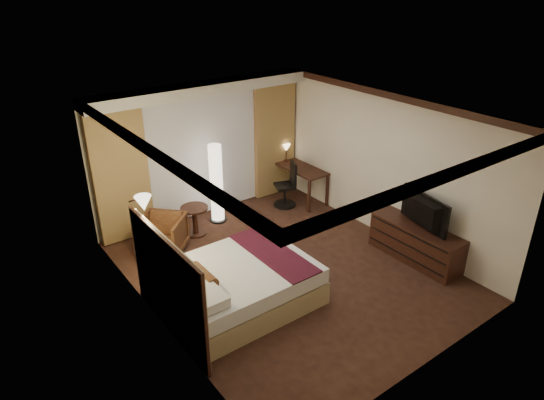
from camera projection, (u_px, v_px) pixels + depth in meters
floor at (286, 270)px, 8.14m from camera, size 4.50×5.50×0.01m
ceiling at (289, 113)px, 6.98m from camera, size 4.50×5.50×0.01m
back_wall at (201, 150)px, 9.55m from camera, size 4.50×0.02×2.70m
left_wall at (153, 241)px, 6.35m from camera, size 0.02×5.50×2.70m
right_wall at (385, 166)px, 8.77m from camera, size 0.02×5.50×2.70m
crown_molding at (288, 117)px, 7.00m from camera, size 4.50×5.50×0.12m
soffit at (204, 88)px, 8.83m from camera, size 4.50×0.50×0.20m
curtain_sheer at (203, 156)px, 9.54m from camera, size 2.48×0.04×2.45m
curtain_left_drape at (121, 176)px, 8.58m from camera, size 1.00×0.14×2.45m
curtain_right_drape at (274, 140)px, 10.41m from camera, size 1.00×0.14×2.45m
wall_sconce at (143, 203)px, 6.75m from camera, size 0.24×0.24×0.24m
bed at (238, 284)px, 7.23m from camera, size 2.16×1.69×0.63m
headboard at (169, 286)px, 6.46m from camera, size 0.12×1.99×1.50m
armchair at (162, 233)px, 8.49m from camera, size 1.02×1.02×0.77m
side_table at (195, 221)px, 9.12m from camera, size 0.52×0.52×0.57m
floor_lamp at (216, 184)px, 9.40m from camera, size 0.34×0.34×1.61m
desk at (300, 183)px, 10.48m from camera, size 0.55×1.29×0.75m
desk_lamp at (286, 153)px, 10.61m from camera, size 0.18×0.18×0.34m
office_chair at (285, 184)px, 10.15m from camera, size 0.61×0.61×0.98m
dresser at (416, 243)px, 8.32m from camera, size 0.50×1.66×0.64m
television at (419, 210)px, 8.03m from camera, size 0.84×1.19×0.14m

